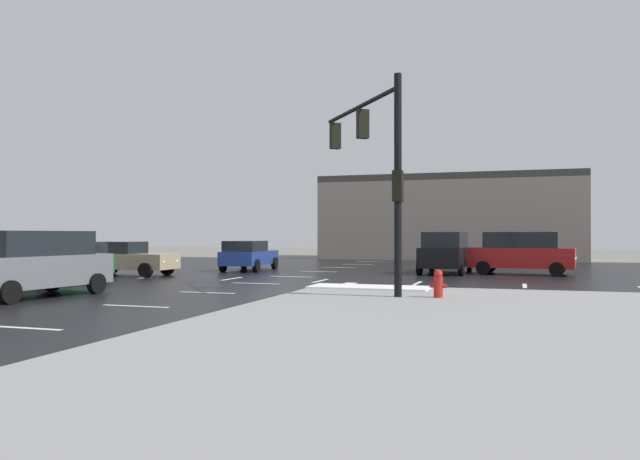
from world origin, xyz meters
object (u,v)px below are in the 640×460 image
(sedan_white, at_px, (59,255))
(sedan_blue, at_px, (249,255))
(fire_hydrant, at_px, (438,284))
(sedan_tan, at_px, (125,258))
(sedan_green, at_px, (60,262))
(suv_grey, at_px, (33,262))
(traffic_signal_mast, at_px, (376,154))
(suv_black, at_px, (446,252))
(suv_red, at_px, (521,252))

(sedan_white, height_order, sedan_blue, same)
(fire_hydrant, relative_size, sedan_white, 0.17)
(sedan_tan, xyz_separation_m, sedan_green, (0.49, -4.83, 0.00))
(fire_hydrant, xyz_separation_m, suv_grey, (-11.97, -2.51, 0.55))
(traffic_signal_mast, bearing_deg, suv_black, -40.59)
(traffic_signal_mast, distance_m, suv_black, 12.46)
(sedan_white, xyz_separation_m, sedan_blue, (9.72, 2.86, 0.00))
(sedan_green, distance_m, sedan_blue, 10.74)
(suv_grey, xyz_separation_m, suv_black, (10.76, 15.60, 0.00))
(fire_hydrant, height_order, suv_grey, suv_grey)
(suv_grey, relative_size, suv_black, 1.01)
(suv_grey, xyz_separation_m, sedan_blue, (0.59, 14.64, -0.24))
(traffic_signal_mast, relative_size, suv_red, 1.30)
(fire_hydrant, distance_m, suv_grey, 12.24)
(sedan_tan, xyz_separation_m, sedan_blue, (3.87, 5.37, 0.00))
(suv_red, height_order, suv_black, same)
(suv_black, bearing_deg, suv_grey, 148.07)
(traffic_signal_mast, bearing_deg, sedan_blue, 3.71)
(traffic_signal_mast, xyz_separation_m, sedan_tan, (-13.18, 5.65, -3.60))
(sedan_green, bearing_deg, fire_hydrant, 85.92)
(suv_black, bearing_deg, fire_hydrant, -172.05)
(suv_grey, distance_m, sedan_blue, 14.66)
(suv_red, bearing_deg, sedan_green, -140.21)
(suv_red, xyz_separation_m, sedan_tan, (-17.60, -6.46, -0.24))
(suv_red, height_order, sedan_green, suv_red)
(traffic_signal_mast, bearing_deg, fire_hydrant, -154.81)
(suv_red, relative_size, suv_black, 1.02)
(sedan_white, distance_m, suv_red, 23.78)
(sedan_white, relative_size, suv_grey, 0.93)
(sedan_blue, height_order, suv_black, suv_black)
(fire_hydrant, bearing_deg, traffic_signal_mast, 151.67)
(sedan_white, bearing_deg, traffic_signal_mast, 63.12)
(suv_grey, relative_size, sedan_blue, 1.07)
(suv_black, bearing_deg, sedan_tan, 116.91)
(sedan_green, bearing_deg, suv_black, 132.87)
(suv_grey, bearing_deg, suv_red, 143.66)
(suv_black, bearing_deg, sedan_blue, 98.04)
(suv_red, height_order, sedan_tan, suv_red)
(sedan_white, xyz_separation_m, sedan_tan, (5.85, -2.51, 0.00))
(sedan_white, xyz_separation_m, suv_grey, (9.13, -11.78, 0.24))
(suv_red, distance_m, suv_black, 3.56)
(suv_grey, distance_m, suv_black, 18.95)
(fire_hydrant, relative_size, sedan_blue, 0.17)
(sedan_tan, bearing_deg, sedan_green, -84.59)
(fire_hydrant, bearing_deg, sedan_blue, 133.16)
(sedan_blue, bearing_deg, traffic_signal_mast, -144.25)
(traffic_signal_mast, relative_size, fire_hydrant, 8.14)
(sedan_tan, relative_size, sedan_blue, 0.98)
(sedan_green, relative_size, suv_grey, 0.93)
(fire_hydrant, distance_m, sedan_tan, 16.69)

